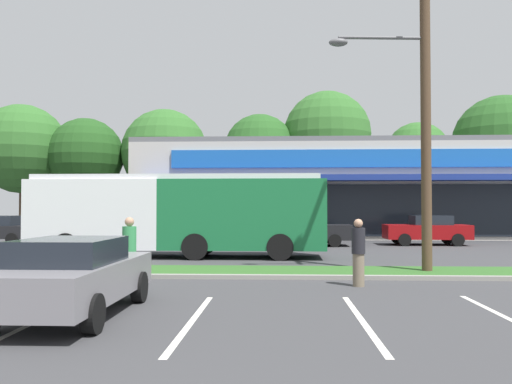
{
  "coord_description": "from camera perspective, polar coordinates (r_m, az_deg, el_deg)",
  "views": [
    {
      "loc": [
        1.55,
        -2.03,
        2.0
      ],
      "look_at": [
        0.66,
        18.1,
        2.55
      ],
      "focal_mm": 37.57,
      "sensor_mm": 36.0,
      "label": 1
    }
  ],
  "objects": [
    {
      "name": "car_5",
      "position": [
        10.44,
        -18.86,
        -8.39
      ],
      "size": [
        1.9,
        4.51,
        1.43
      ],
      "rotation": [
        0.0,
        0.0,
        1.57
      ],
      "color": "slate",
      "rests_on": "ground_plane"
    },
    {
      "name": "car_3",
      "position": [
        28.41,
        -6.5,
        -4.13
      ],
      "size": [
        4.34,
        2.0,
        1.39
      ],
      "color": "#515459",
      "rests_on": "ground_plane"
    },
    {
      "name": "parking_stripe_0",
      "position": [
        10.24,
        -22.51,
        -12.69
      ],
      "size": [
        0.12,
        4.8,
        0.01
      ],
      "primitive_type": "cube",
      "color": "silver",
      "rests_on": "ground_plane"
    },
    {
      "name": "tree_mid_left",
      "position": [
        50.14,
        -9.7,
        4.2
      ],
      "size": [
        7.89,
        7.89,
        10.98
      ],
      "color": "#473323",
      "rests_on": "ground_plane"
    },
    {
      "name": "utility_pole",
      "position": [
        16.83,
        17.13,
        9.51
      ],
      "size": [
        3.03,
        2.4,
        9.74
      ],
      "color": "#4C3826",
      "rests_on": "ground_plane"
    },
    {
      "name": "car_2",
      "position": [
        29.36,
        17.78,
        -3.86
      ],
      "size": [
        4.29,
        1.89,
        1.54
      ],
      "rotation": [
        0.0,
        0.0,
        3.14
      ],
      "color": "maroon",
      "rests_on": "ground_plane"
    },
    {
      "name": "tree_far_right",
      "position": [
        51.29,
        24.68,
        4.76
      ],
      "size": [
        8.25,
        8.25,
        11.67
      ],
      "color": "#473323",
      "rests_on": "ground_plane"
    },
    {
      "name": "grass_median",
      "position": [
        16.22,
        -3.02,
        -8.44
      ],
      "size": [
        56.0,
        2.2,
        0.12
      ],
      "primitive_type": "cube",
      "color": "#2D5B23",
      "rests_on": "ground_plane"
    },
    {
      "name": "parking_stripe_3",
      "position": [
        10.79,
        25.26,
        -12.08
      ],
      "size": [
        0.12,
        4.8,
        0.01
      ],
      "primitive_type": "cube",
      "color": "silver",
      "rests_on": "ground_plane"
    },
    {
      "name": "tree_right",
      "position": [
        50.35,
        16.83,
        3.83
      ],
      "size": [
        5.78,
        5.78,
        9.59
      ],
      "color": "#473323",
      "rests_on": "ground_plane"
    },
    {
      "name": "tree_left",
      "position": [
        51.44,
        -17.68,
        3.7
      ],
      "size": [
        6.84,
        6.84,
        10.1
      ],
      "color": "#473323",
      "rests_on": "ground_plane"
    },
    {
      "name": "tree_mid",
      "position": [
        46.26,
        0.41,
        4.46
      ],
      "size": [
        6.19,
        6.19,
        9.98
      ],
      "color": "#473323",
      "rests_on": "ground_plane"
    },
    {
      "name": "parking_stripe_1",
      "position": [
        9.71,
        -6.79,
        -13.43
      ],
      "size": [
        0.12,
        4.8,
        0.01
      ],
      "primitive_type": "cube",
      "color": "silver",
      "rests_on": "ground_plane"
    },
    {
      "name": "car_0",
      "position": [
        27.6,
        5.05,
        -4.05
      ],
      "size": [
        4.75,
        1.98,
        1.57
      ],
      "color": "black",
      "rests_on": "ground_plane"
    },
    {
      "name": "pedestrian_by_pole",
      "position": [
        13.76,
        10.85,
        -6.33
      ],
      "size": [
        0.34,
        0.34,
        1.69
      ],
      "rotation": [
        0.0,
        0.0,
        1.59
      ],
      "color": "#726651",
      "rests_on": "ground_plane"
    },
    {
      "name": "pedestrian_near_bench",
      "position": [
        13.89,
        -13.35,
        -6.19
      ],
      "size": [
        0.35,
        0.35,
        1.73
      ],
      "rotation": [
        0.0,
        0.0,
        1.03
      ],
      "color": "#1E2338",
      "rests_on": "ground_plane"
    },
    {
      "name": "tree_mid_right",
      "position": [
        47.26,
        7.58,
        6.04
      ],
      "size": [
        7.58,
        7.58,
        12.06
      ],
      "color": "#473323",
      "rests_on": "ground_plane"
    },
    {
      "name": "storefront_building",
      "position": [
        39.06,
        8.59,
        0.1
      ],
      "size": [
        26.66,
        14.92,
        6.25
      ],
      "color": "#BCB7AD",
      "rests_on": "ground_plane"
    },
    {
      "name": "parking_stripe_2",
      "position": [
        9.82,
        11.21,
        -13.26
      ],
      "size": [
        0.12,
        4.8,
        0.01
      ],
      "primitive_type": "cube",
      "color": "silver",
      "rests_on": "ground_plane"
    },
    {
      "name": "curb_lip",
      "position": [
        15.02,
        -3.47,
        -8.99
      ],
      "size": [
        56.0,
        0.24,
        0.12
      ],
      "primitive_type": "cube",
      "color": "gray",
      "rests_on": "ground_plane"
    },
    {
      "name": "city_bus",
      "position": [
        21.52,
        -8.27,
        -2.18
      ],
      "size": [
        11.66,
        2.78,
        3.25
      ],
      "rotation": [
        0.0,
        0.0,
        3.13
      ],
      "color": "#196638",
      "rests_on": "ground_plane"
    },
    {
      "name": "tree_far_left",
      "position": [
        53.7,
        -23.63,
        4.21
      ],
      "size": [
        8.15,
        8.15,
        11.38
      ],
      "color": "#473323",
      "rests_on": "ground_plane"
    }
  ]
}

